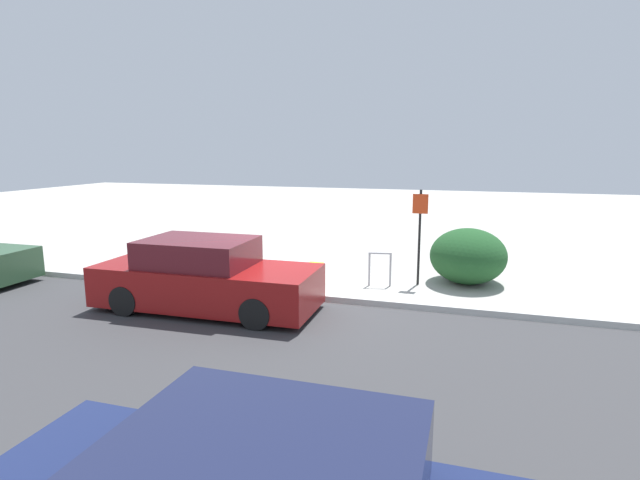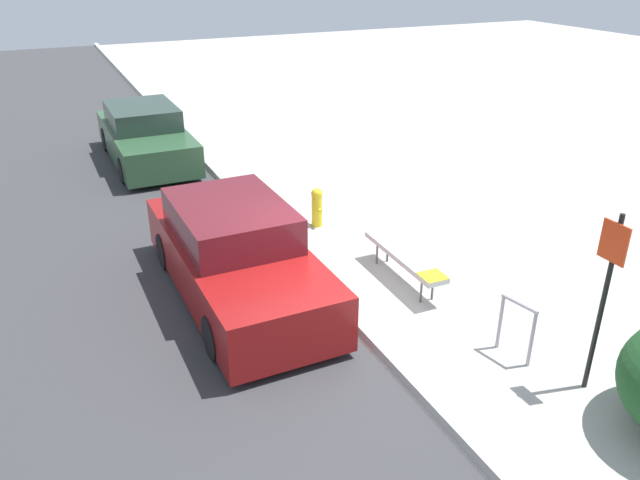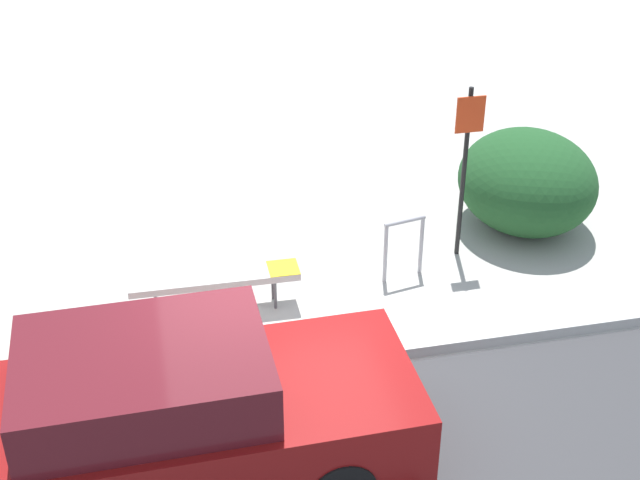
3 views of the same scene
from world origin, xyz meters
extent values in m
plane|color=#ADAAA3|center=(0.00, 0.00, 0.00)|extent=(60.00, 60.00, 0.00)
cube|color=#B7B7B2|center=(0.00, 0.00, 0.07)|extent=(60.00, 0.20, 0.13)
cylinder|color=#515156|center=(-1.27, 1.20, 0.20)|extent=(0.04, 0.04, 0.41)
cylinder|color=#515156|center=(0.12, 1.17, 0.20)|extent=(0.04, 0.04, 0.41)
cylinder|color=#515156|center=(-1.26, 1.40, 0.20)|extent=(0.04, 0.04, 0.41)
cylinder|color=#515156|center=(0.13, 1.38, 0.20)|extent=(0.04, 0.04, 0.41)
cube|color=#B2B2AD|center=(-0.57, 1.29, 0.45)|extent=(1.99, 0.40, 0.08)
cube|color=yellow|center=(0.24, 1.27, 0.49)|extent=(0.37, 0.37, 0.01)
cylinder|color=#99999E|center=(1.55, 1.46, 0.40)|extent=(0.05, 0.05, 0.80)
cylinder|color=#99999E|center=(2.04, 1.56, 0.40)|extent=(0.05, 0.05, 0.80)
cylinder|color=#99999E|center=(1.80, 1.51, 0.80)|extent=(0.55, 0.16, 0.05)
cylinder|color=black|center=(2.66, 1.90, 1.15)|extent=(0.06, 0.06, 2.30)
cube|color=red|center=(2.66, 1.86, 1.97)|extent=(0.36, 0.02, 0.46)
cylinder|color=gold|center=(-3.14, 0.93, 0.30)|extent=(0.20, 0.20, 0.60)
sphere|color=gold|center=(-3.14, 0.93, 0.66)|extent=(0.22, 0.22, 0.22)
cylinder|color=gold|center=(-3.28, 0.93, 0.36)|extent=(0.08, 0.07, 0.07)
cylinder|color=gold|center=(-3.00, 0.93, 0.36)|extent=(0.08, 0.07, 0.07)
cylinder|color=black|center=(0.14, -0.45, 0.30)|extent=(0.60, 0.19, 0.60)
cylinder|color=black|center=(0.16, -2.04, 0.30)|extent=(0.60, 0.19, 0.60)
cylinder|color=black|center=(-2.66, -0.49, 0.30)|extent=(0.60, 0.19, 0.60)
cylinder|color=black|center=(-2.64, -2.08, 0.30)|extent=(0.60, 0.19, 0.60)
cube|color=maroon|center=(-1.25, -1.27, 0.52)|extent=(4.53, 1.79, 0.80)
cube|color=#59171F|center=(-1.43, -1.27, 1.18)|extent=(2.18, 1.59, 0.56)
cylinder|color=black|center=(-7.16, -0.46, 0.30)|extent=(0.60, 0.18, 0.60)
cylinder|color=black|center=(-7.15, -2.05, 0.30)|extent=(0.60, 0.18, 0.60)
cylinder|color=black|center=(-9.91, -0.48, 0.30)|extent=(0.60, 0.18, 0.60)
cylinder|color=black|center=(-9.90, -2.06, 0.30)|extent=(0.60, 0.18, 0.60)
cube|color=#2D5133|center=(-8.53, -1.26, 0.50)|extent=(4.44, 1.75, 0.74)
cube|color=#253930|center=(-8.71, -1.26, 1.11)|extent=(2.13, 1.57, 0.52)
camera|label=1|loc=(3.80, -9.98, 3.26)|focal=28.00mm
camera|label=2|loc=(6.90, -3.63, 4.91)|focal=35.00mm
camera|label=3|loc=(-1.23, -7.46, 6.11)|focal=50.00mm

